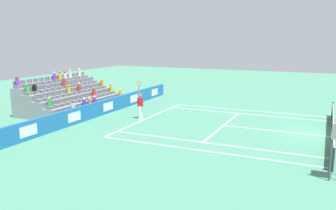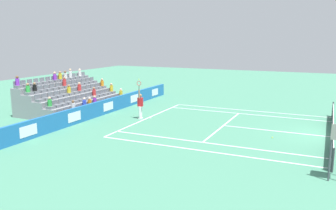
{
  "view_description": "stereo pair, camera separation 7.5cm",
  "coord_description": "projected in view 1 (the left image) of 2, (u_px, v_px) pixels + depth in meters",
  "views": [
    {
      "loc": [
        21.65,
        -0.47,
        5.59
      ],
      "look_at": [
        0.28,
        -10.24,
        1.1
      ],
      "focal_mm": 37.62,
      "sensor_mm": 36.0,
      "label": 1
    },
    {
      "loc": [
        21.62,
        -0.4,
        5.59
      ],
      "look_at": [
        0.28,
        -10.24,
        1.1
      ],
      "focal_mm": 37.62,
      "sensor_mm": 36.0,
      "label": 2
    }
  ],
  "objects": [
    {
      "name": "ground_plane",
      "position": [
        332.0,
        137.0,
        20.2
      ],
      "size": [
        80.0,
        80.0,
        0.0
      ],
      "primitive_type": "plane",
      "color": "#47896B"
    },
    {
      "name": "line_baseline",
      "position": [
        149.0,
        118.0,
        25.06
      ],
      "size": [
        10.97,
        0.1,
        0.01
      ],
      "primitive_type": "cube",
      "color": "white",
      "rests_on": "ground"
    },
    {
      "name": "line_service",
      "position": [
        224.0,
        125.0,
        22.81
      ],
      "size": [
        8.23,
        0.1,
        0.01
      ],
      "primitive_type": "cube",
      "color": "white",
      "rests_on": "ground"
    },
    {
      "name": "line_centre_service",
      "position": [
        274.0,
        131.0,
        21.51
      ],
      "size": [
        0.1,
        6.4,
        0.01
      ],
      "primitive_type": "cube",
      "color": "white",
      "rests_on": "ground"
    },
    {
      "name": "line_singles_sideline_left",
      "position": [
        211.0,
        143.0,
        18.95
      ],
      "size": [
        0.1,
        11.89,
        0.01
      ],
      "primitive_type": "cube",
      "color": "white",
      "rests_on": "ground"
    },
    {
      "name": "line_singles_sideline_right",
      "position": [
        245.0,
        114.0,
        26.3
      ],
      "size": [
        0.1,
        11.89,
        0.01
      ],
      "primitive_type": "cube",
      "color": "white",
      "rests_on": "ground"
    },
    {
      "name": "line_doubles_sideline_left",
      "position": [
        203.0,
        151.0,
        17.73
      ],
      "size": [
        0.1,
        11.89,
        0.01
      ],
      "primitive_type": "cube",
      "color": "white",
      "rests_on": "ground"
    },
    {
      "name": "line_doubles_sideline_right",
      "position": [
        248.0,
        110.0,
        27.53
      ],
      "size": [
        0.1,
        11.89,
        0.01
      ],
      "primitive_type": "cube",
      "color": "white",
      "rests_on": "ground"
    },
    {
      "name": "line_centre_mark",
      "position": [
        150.0,
        118.0,
        25.02
      ],
      "size": [
        0.1,
        0.2,
        0.01
      ],
      "primitive_type": "cube",
      "color": "white",
      "rests_on": "ground"
    },
    {
      "name": "sponsor_barrier",
      "position": [
        107.0,
        106.0,
        26.39
      ],
      "size": [
        19.39,
        0.22,
        1.09
      ],
      "color": "#1E66AD",
      "rests_on": "ground"
    },
    {
      "name": "tennis_net",
      "position": [
        333.0,
        129.0,
        20.11
      ],
      "size": [
        11.97,
        0.1,
        1.07
      ],
      "color": "#33383D",
      "rests_on": "ground"
    },
    {
      "name": "tennis_player",
      "position": [
        140.0,
        105.0,
        24.51
      ],
      "size": [
        0.53,
        0.39,
        2.85
      ],
      "color": "white",
      "rests_on": "ground"
    },
    {
      "name": "stadium_stand",
      "position": [
        69.0,
        99.0,
        27.8
      ],
      "size": [
        8.06,
        4.75,
        3.05
      ],
      "color": "gray",
      "rests_on": "ground"
    },
    {
      "name": "loose_tennis_ball",
      "position": [
        272.0,
        137.0,
        19.96
      ],
      "size": [
        0.07,
        0.07,
        0.07
      ],
      "primitive_type": "sphere",
      "color": "#D1E533",
      "rests_on": "ground"
    }
  ]
}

